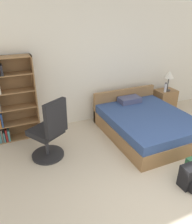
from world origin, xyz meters
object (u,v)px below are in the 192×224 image
Objects in this scene: backpack_black at (192,177)px; water_bottle at (165,88)px; bookshelf at (6,101)px; nightstand at (165,100)px; office_chair at (50,133)px; bed at (145,123)px; table_lamp at (169,75)px.

water_bottle is at bearing 59.44° from backpack_black.
bookshelf is 3.06× the size of nightstand.
office_chair is 4.71× the size of water_bottle.
office_chair reaches higher than backpack_black.
bed is (2.61, -0.92, -0.60)m from bookshelf.
nightstand is 0.42m from water_bottle.
bookshelf is 3.25× the size of table_lamp.
nightstand is at bearing 34.23° from bed.
table_lamp is (3.20, 0.82, 0.43)m from office_chair.
nightstand is 1.50× the size of backpack_black.
nightstand is 1.06× the size of table_lamp.
water_bottle is at bearing 33.97° from bed.
bed is 1.44m from nightstand.
bed reaches higher than nightstand.
nightstand is 2.81m from backpack_black.
bookshelf is at bearing 160.58° from bed.
table_lamp is 2.87m from backpack_black.
water_bottle is (1.06, 0.71, 0.41)m from bed.
backpack_black is at bearing -47.09° from bookshelf.
bookshelf is 3.68m from water_bottle.
nightstand is (3.80, -0.11, -0.57)m from bookshelf.
bookshelf reaches higher than office_chair.
office_chair is at bearing -58.85° from bookshelf.
bookshelf is 0.85× the size of bed.
office_chair is (-2.02, -0.05, 0.26)m from bed.
bookshelf is at bearing 178.33° from nightstand.
table_lamp is 0.31m from water_bottle.
backpack_black is (2.32, -2.49, -0.67)m from bookshelf.
bookshelf is at bearing 176.79° from water_bottle.
office_chair is 2.22× the size of table_lamp.
table_lamp reaches higher than bed.
table_lamp is 1.42× the size of backpack_black.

